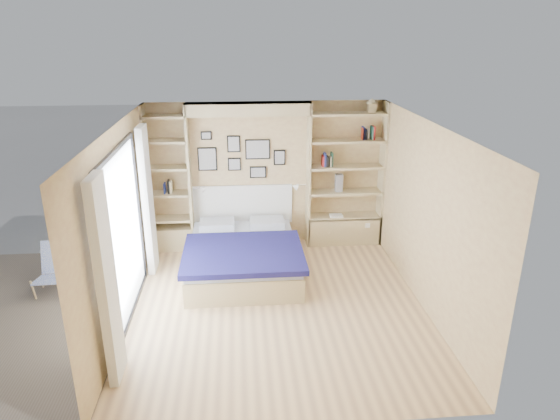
{
  "coord_description": "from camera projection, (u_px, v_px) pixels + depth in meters",
  "views": [
    {
      "loc": [
        -0.48,
        -6.03,
        3.63
      ],
      "look_at": [
        0.11,
        0.9,
        1.08
      ],
      "focal_mm": 32.0,
      "sensor_mm": 36.0,
      "label": 1
    }
  ],
  "objects": [
    {
      "name": "shelf_decor",
      "position": [
        332.0,
        150.0,
        8.37
      ],
      "size": [
        3.56,
        0.23,
        2.03
      ],
      "color": "#A51E1E",
      "rests_on": "ground"
    },
    {
      "name": "room_shell",
      "position": [
        245.0,
        198.0,
        7.95
      ],
      "size": [
        4.5,
        4.5,
        4.5
      ],
      "color": "tan",
      "rests_on": "ground"
    },
    {
      "name": "bed",
      "position": [
        243.0,
        255.0,
        7.8
      ],
      "size": [
        1.78,
        2.26,
        1.07
      ],
      "color": "tan",
      "rests_on": "ground"
    },
    {
      "name": "ground",
      "position": [
        277.0,
        306.0,
        6.93
      ],
      "size": [
        4.5,
        4.5,
        0.0
      ],
      "primitive_type": "plane",
      "color": "#DBB57D",
      "rests_on": "ground"
    },
    {
      "name": "reading_lamps",
      "position": [
        250.0,
        187.0,
        8.39
      ],
      "size": [
        1.92,
        0.12,
        0.15
      ],
      "color": "silver",
      "rests_on": "ground"
    },
    {
      "name": "deck_chair",
      "position": [
        53.0,
        269.0,
        7.25
      ],
      "size": [
        0.46,
        0.72,
        0.7
      ],
      "rotation": [
        0.0,
        0.0,
        0.05
      ],
      "color": "tan",
      "rests_on": "ground"
    },
    {
      "name": "deck",
      "position": [
        8.0,
        318.0,
        6.64
      ],
      "size": [
        3.2,
        4.0,
        0.05
      ],
      "primitive_type": "cube",
      "color": "#6C5E50",
      "rests_on": "ground"
    },
    {
      "name": "photo_gallery",
      "position": [
        240.0,
        155.0,
        8.42
      ],
      "size": [
        1.48,
        0.02,
        0.82
      ],
      "color": "black",
      "rests_on": "ground"
    }
  ]
}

